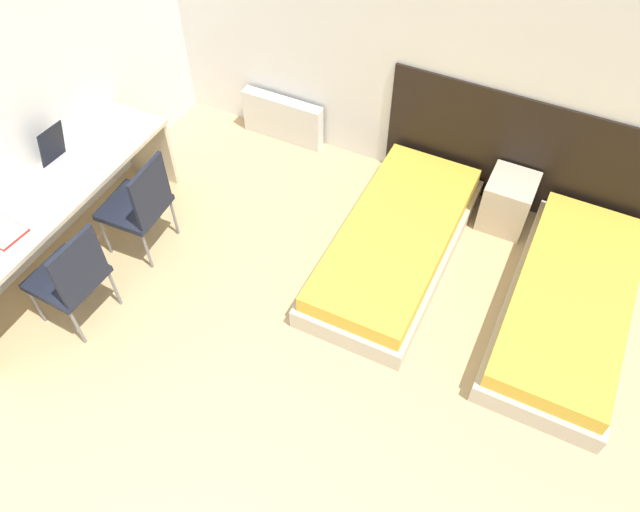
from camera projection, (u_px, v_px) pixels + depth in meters
The scene contains 12 objects.
wall_back at pixel (419, 36), 4.87m from camera, with size 5.61×0.05×2.70m.
wall_left at pixel (13, 91), 4.41m from camera, with size 0.05×4.84×2.70m.
headboard_panel at pixel (524, 157), 5.17m from camera, with size 2.39×0.03×1.09m.
bed_near_window at pixel (395, 243), 5.07m from camera, with size 0.89×2.00×0.34m.
bed_near_door at pixel (569, 305), 4.67m from camera, with size 0.89×2.00×0.34m.
nightstand at pixel (508, 202), 5.27m from camera, with size 0.38×0.41×0.47m.
radiator at pixel (283, 119), 6.00m from camera, with size 0.81×0.12×0.45m.
desk at pixel (52, 209), 4.73m from camera, with size 0.57×2.30×0.72m.
chair_near_laptop at pixel (140, 203), 4.88m from camera, with size 0.48×0.48×0.92m.
chair_near_notebook at pixel (71, 275), 4.42m from camera, with size 0.48×0.48×0.92m.
laptop at pixel (65, 160), 4.77m from camera, with size 0.38×0.26×0.36m.
open_notebook at pixel (0, 231), 4.38m from camera, with size 0.36×0.27×0.02m.
Camera 1 is at (1.27, -0.47, 3.98)m, focal length 35.00 mm.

